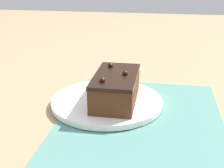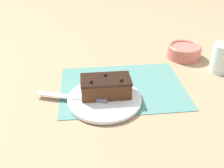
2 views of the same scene
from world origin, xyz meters
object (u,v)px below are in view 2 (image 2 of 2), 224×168
(cake_plate, at_px, (105,99))
(chocolate_cake, at_px, (106,86))
(serving_knife, at_px, (83,98))
(small_bowl, at_px, (184,51))
(drinking_glass, at_px, (221,58))

(cake_plate, xyz_separation_m, chocolate_cake, (-0.01, -0.02, 0.04))
(chocolate_cake, height_order, serving_knife, chocolate_cake)
(chocolate_cake, bearing_deg, small_bowl, -143.28)
(chocolate_cake, relative_size, serving_knife, 0.69)
(chocolate_cake, bearing_deg, drinking_glass, -163.53)
(serving_knife, relative_size, drinking_glass, 2.09)
(chocolate_cake, bearing_deg, cake_plate, 73.59)
(cake_plate, relative_size, small_bowl, 1.72)
(cake_plate, bearing_deg, serving_knife, -0.57)
(drinking_glass, bearing_deg, chocolate_cake, 16.47)
(cake_plate, height_order, drinking_glass, drinking_glass)
(cake_plate, distance_m, small_bowl, 0.49)
(chocolate_cake, distance_m, serving_knife, 0.09)
(chocolate_cake, distance_m, small_bowl, 0.48)
(serving_knife, height_order, small_bowl, small_bowl)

